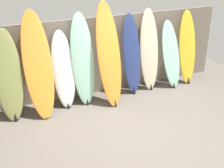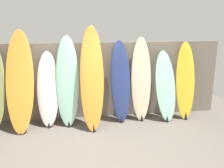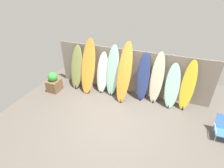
{
  "view_description": "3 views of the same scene",
  "coord_description": "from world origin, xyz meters",
  "px_view_note": "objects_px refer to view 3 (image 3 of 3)",
  "views": [
    {
      "loc": [
        -2.57,
        -4.35,
        3.3
      ],
      "look_at": [
        -0.38,
        0.61,
        0.82
      ],
      "focal_mm": 50.0,
      "sensor_mm": 36.0,
      "label": 1
    },
    {
      "loc": [
        -0.36,
        -3.72,
        2.36
      ],
      "look_at": [
        0.29,
        0.94,
        1.09
      ],
      "focal_mm": 40.0,
      "sensor_mm": 36.0,
      "label": 2
    },
    {
      "loc": [
        1.47,
        -3.94,
        4.07
      ],
      "look_at": [
        -0.27,
        0.73,
        1.01
      ],
      "focal_mm": 28.0,
      "sensor_mm": 36.0,
      "label": 3
    }
  ],
  "objects_px": {
    "planter_box": "(54,83)",
    "surfboard_white_2": "(102,73)",
    "surfboard_seafoam_7": "(172,87)",
    "surfboard_orange_1": "(88,67)",
    "beach_chair": "(224,128)",
    "surfboard_olive_0": "(77,68)",
    "surfboard_orange_4": "(124,73)",
    "surfboard_navy_5": "(143,78)",
    "surfboard_cream_6": "(157,79)",
    "surfboard_seafoam_3": "(112,71)",
    "surfboard_yellow_8": "(188,87)"
  },
  "relations": [
    {
      "from": "planter_box",
      "to": "surfboard_white_2",
      "type": "bearing_deg",
      "value": 20.64
    },
    {
      "from": "surfboard_white_2",
      "to": "surfboard_seafoam_7",
      "type": "distance_m",
      "value": 2.68
    },
    {
      "from": "surfboard_orange_1",
      "to": "beach_chair",
      "type": "height_order",
      "value": "surfboard_orange_1"
    },
    {
      "from": "surfboard_olive_0",
      "to": "planter_box",
      "type": "bearing_deg",
      "value": -139.75
    },
    {
      "from": "surfboard_white_2",
      "to": "planter_box",
      "type": "xyz_separation_m",
      "value": [
        -1.88,
        -0.71,
        -0.44
      ]
    },
    {
      "from": "surfboard_orange_4",
      "to": "beach_chair",
      "type": "bearing_deg",
      "value": -14.04
    },
    {
      "from": "surfboard_orange_4",
      "to": "surfboard_navy_5",
      "type": "relative_size",
      "value": 1.17
    },
    {
      "from": "surfboard_olive_0",
      "to": "surfboard_navy_5",
      "type": "xyz_separation_m",
      "value": [
        2.75,
        0.07,
        0.03
      ]
    },
    {
      "from": "surfboard_navy_5",
      "to": "beach_chair",
      "type": "height_order",
      "value": "surfboard_navy_5"
    },
    {
      "from": "surfboard_white_2",
      "to": "surfboard_orange_4",
      "type": "xyz_separation_m",
      "value": [
        0.96,
        -0.21,
        0.27
      ]
    },
    {
      "from": "surfboard_seafoam_7",
      "to": "surfboard_olive_0",
      "type": "bearing_deg",
      "value": -179.67
    },
    {
      "from": "surfboard_orange_4",
      "to": "planter_box",
      "type": "distance_m",
      "value": 2.97
    },
    {
      "from": "surfboard_cream_6",
      "to": "surfboard_seafoam_7",
      "type": "distance_m",
      "value": 0.59
    },
    {
      "from": "surfboard_olive_0",
      "to": "surfboard_seafoam_3",
      "type": "relative_size",
      "value": 0.91
    },
    {
      "from": "beach_chair",
      "to": "planter_box",
      "type": "height_order",
      "value": "planter_box"
    },
    {
      "from": "surfboard_navy_5",
      "to": "planter_box",
      "type": "distance_m",
      "value": 3.62
    },
    {
      "from": "surfboard_cream_6",
      "to": "surfboard_seafoam_7",
      "type": "relative_size",
      "value": 1.19
    },
    {
      "from": "surfboard_white_2",
      "to": "planter_box",
      "type": "relative_size",
      "value": 1.97
    },
    {
      "from": "surfboard_orange_1",
      "to": "surfboard_yellow_8",
      "type": "relative_size",
      "value": 1.17
    },
    {
      "from": "surfboard_orange_4",
      "to": "planter_box",
      "type": "xyz_separation_m",
      "value": [
        -2.84,
        -0.5,
        -0.71
      ]
    },
    {
      "from": "surfboard_navy_5",
      "to": "surfboard_seafoam_7",
      "type": "height_order",
      "value": "surfboard_navy_5"
    },
    {
      "from": "surfboard_orange_4",
      "to": "surfboard_navy_5",
      "type": "distance_m",
      "value": 0.72
    },
    {
      "from": "beach_chair",
      "to": "surfboard_cream_6",
      "type": "bearing_deg",
      "value": 156.1
    },
    {
      "from": "surfboard_seafoam_7",
      "to": "surfboard_orange_1",
      "type": "bearing_deg",
      "value": -178.39
    },
    {
      "from": "surfboard_orange_1",
      "to": "planter_box",
      "type": "relative_size",
      "value": 2.54
    },
    {
      "from": "planter_box",
      "to": "surfboard_seafoam_3",
      "type": "bearing_deg",
      "value": 16.61
    },
    {
      "from": "surfboard_seafoam_3",
      "to": "surfboard_cream_6",
      "type": "distance_m",
      "value": 1.68
    },
    {
      "from": "surfboard_orange_1",
      "to": "surfboard_yellow_8",
      "type": "height_order",
      "value": "surfboard_orange_1"
    },
    {
      "from": "surfboard_seafoam_3",
      "to": "beach_chair",
      "type": "relative_size",
      "value": 3.12
    },
    {
      "from": "surfboard_seafoam_7",
      "to": "surfboard_orange_4",
      "type": "bearing_deg",
      "value": -174.48
    },
    {
      "from": "surfboard_seafoam_7",
      "to": "planter_box",
      "type": "distance_m",
      "value": 4.63
    },
    {
      "from": "surfboard_cream_6",
      "to": "beach_chair",
      "type": "height_order",
      "value": "surfboard_cream_6"
    },
    {
      "from": "surfboard_white_2",
      "to": "surfboard_orange_4",
      "type": "bearing_deg",
      "value": -12.48
    },
    {
      "from": "surfboard_white_2",
      "to": "surfboard_cream_6",
      "type": "xyz_separation_m",
      "value": [
        2.12,
        0.04,
        0.13
      ]
    },
    {
      "from": "surfboard_olive_0",
      "to": "beach_chair",
      "type": "relative_size",
      "value": 2.84
    },
    {
      "from": "surfboard_seafoam_3",
      "to": "surfboard_navy_5",
      "type": "distance_m",
      "value": 1.19
    },
    {
      "from": "surfboard_seafoam_3",
      "to": "planter_box",
      "type": "relative_size",
      "value": 2.38
    },
    {
      "from": "surfboard_navy_5",
      "to": "surfboard_orange_1",
      "type": "bearing_deg",
      "value": -176.27
    },
    {
      "from": "surfboard_cream_6",
      "to": "surfboard_white_2",
      "type": "bearing_deg",
      "value": -178.84
    },
    {
      "from": "surfboard_orange_4",
      "to": "surfboard_yellow_8",
      "type": "distance_m",
      "value": 2.23
    },
    {
      "from": "surfboard_white_2",
      "to": "surfboard_seafoam_3",
      "type": "xyz_separation_m",
      "value": [
        0.44,
        -0.02,
        0.17
      ]
    },
    {
      "from": "surfboard_cream_6",
      "to": "planter_box",
      "type": "xyz_separation_m",
      "value": [
        -4.0,
        -0.75,
        -0.58
      ]
    },
    {
      "from": "surfboard_seafoam_3",
      "to": "surfboard_orange_4",
      "type": "relative_size",
      "value": 0.9
    },
    {
      "from": "surfboard_white_2",
      "to": "surfboard_navy_5",
      "type": "bearing_deg",
      "value": 0.14
    },
    {
      "from": "surfboard_seafoam_7",
      "to": "planter_box",
      "type": "bearing_deg",
      "value": -171.75
    },
    {
      "from": "surfboard_olive_0",
      "to": "planter_box",
      "type": "distance_m",
      "value": 1.12
    },
    {
      "from": "surfboard_orange_4",
      "to": "surfboard_seafoam_7",
      "type": "bearing_deg",
      "value": 5.52
    },
    {
      "from": "surfboard_seafoam_3",
      "to": "surfboard_seafoam_7",
      "type": "bearing_deg",
      "value": -0.75
    },
    {
      "from": "surfboard_orange_1",
      "to": "surfboard_orange_4",
      "type": "height_order",
      "value": "surfboard_orange_4"
    },
    {
      "from": "surfboard_seafoam_7",
      "to": "planter_box",
      "type": "relative_size",
      "value": 1.93
    }
  ]
}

